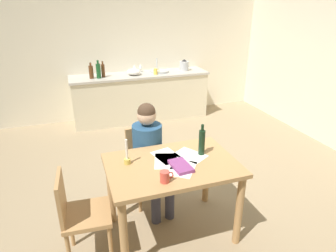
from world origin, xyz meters
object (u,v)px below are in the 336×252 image
at_px(sink_unit, 159,71).
at_px(wine_glass_by_kettle, 134,67).
at_px(chair_at_table, 145,161).
at_px(stovetop_kettle, 184,65).
at_px(candlestick, 127,157).
at_px(bottle_vinegar, 98,71).
at_px(teacup_on_counter, 156,71).
at_px(bottle_wine_red, 103,70).
at_px(person_seated, 150,151).
at_px(coffee_mug, 165,177).
at_px(wine_bottle_on_table, 202,142).
at_px(dining_table, 172,175).
at_px(book_magazine, 181,166).
at_px(mixing_bowl, 134,72).
at_px(wine_glass_near_sink, 140,66).
at_px(bottle_oil, 91,72).
at_px(chair_side_empty, 79,213).

distance_m(sink_unit, wine_glass_by_kettle, 0.48).
distance_m(chair_at_table, stovetop_kettle, 2.94).
height_order(candlestick, bottle_vinegar, bottle_vinegar).
xyz_separation_m(stovetop_kettle, teacup_on_counter, (-0.63, -0.15, -0.04)).
distance_m(bottle_wine_red, stovetop_kettle, 1.57).
bearing_deg(person_seated, bottle_vinegar, 94.89).
bearing_deg(coffee_mug, wine_glass_by_kettle, 81.00).
relative_size(chair_at_table, stovetop_kettle, 3.89).
xyz_separation_m(chair_at_table, wine_bottle_on_table, (0.42, -0.57, 0.44)).
xyz_separation_m(sink_unit, bottle_wine_red, (-1.06, -0.03, 0.10)).
relative_size(coffee_mug, wine_bottle_on_table, 0.38).
height_order(dining_table, wine_glass_by_kettle, wine_glass_by_kettle).
xyz_separation_m(dining_table, wine_bottle_on_table, (0.33, 0.08, 0.26)).
bearing_deg(teacup_on_counter, bottle_wine_red, 172.64).
bearing_deg(book_magazine, sink_unit, 71.04).
bearing_deg(sink_unit, mixing_bowl, -173.64).
bearing_deg(book_magazine, candlestick, 148.13).
bearing_deg(wine_glass_near_sink, bottle_wine_red, -166.31).
relative_size(bottle_vinegar, wine_glass_by_kettle, 2.04).
bearing_deg(bottle_vinegar, person_seated, -85.11).
distance_m(chair_at_table, coffee_mug, 0.98).
bearing_deg(teacup_on_counter, sink_unit, 53.10).
bearing_deg(dining_table, bottle_wine_red, 93.73).
xyz_separation_m(bottle_wine_red, stovetop_kettle, (1.57, 0.03, -0.02)).
bearing_deg(wine_glass_near_sink, dining_table, -99.09).
relative_size(candlestick, bottle_vinegar, 0.78).
xyz_separation_m(dining_table, wine_glass_by_kettle, (0.41, 3.29, 0.35)).
relative_size(chair_at_table, bottle_oil, 3.09).
distance_m(person_seated, wine_glass_near_sink, 2.88).
xyz_separation_m(chair_side_empty, coffee_mug, (0.70, -0.21, 0.35)).
xyz_separation_m(person_seated, bottle_vinegar, (-0.22, 2.55, 0.35)).
height_order(bottle_vinegar, wine_glass_by_kettle, bottle_vinegar).
height_order(chair_at_table, coffee_mug, coffee_mug).
height_order(chair_at_table, bottle_wine_red, bottle_wine_red).
bearing_deg(stovetop_kettle, wine_glass_by_kettle, 171.11).
bearing_deg(person_seated, bottle_oil, 97.62).
distance_m(book_magazine, stovetop_kettle, 3.50).
xyz_separation_m(sink_unit, bottle_vinegar, (-1.15, -0.10, 0.11)).
bearing_deg(chair_at_table, mixing_bowl, 79.83).
distance_m(dining_table, chair_side_empty, 0.88).
bearing_deg(teacup_on_counter, chair_at_table, -109.53).
relative_size(chair_at_table, bottle_wine_red, 3.05).
height_order(chair_side_empty, wine_glass_by_kettle, wine_glass_by_kettle).
xyz_separation_m(wine_bottle_on_table, wine_glass_by_kettle, (0.08, 3.22, 0.09)).
height_order(book_magazine, stovetop_kettle, stovetop_kettle).
bearing_deg(sink_unit, coffee_mug, -106.53).
xyz_separation_m(bottle_oil, wine_glass_near_sink, (0.94, 0.23, -0.01)).
xyz_separation_m(person_seated, stovetop_kettle, (1.44, 2.65, 0.32)).
distance_m(coffee_mug, stovetop_kettle, 3.74).
relative_size(sink_unit, teacup_on_counter, 3.17).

